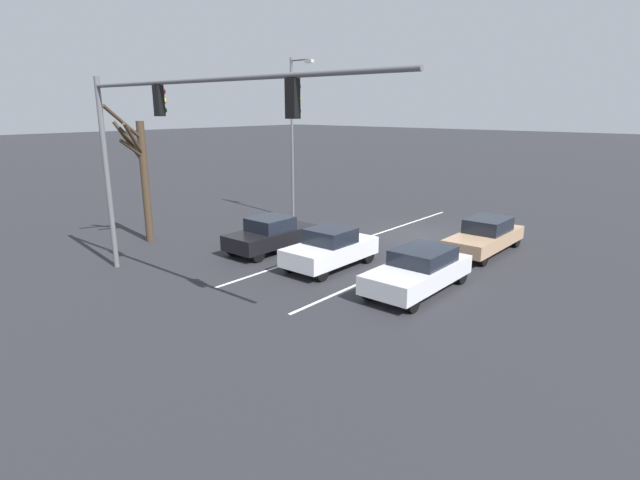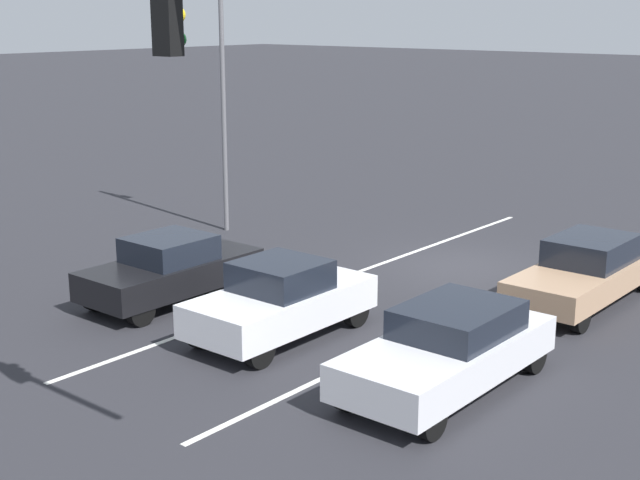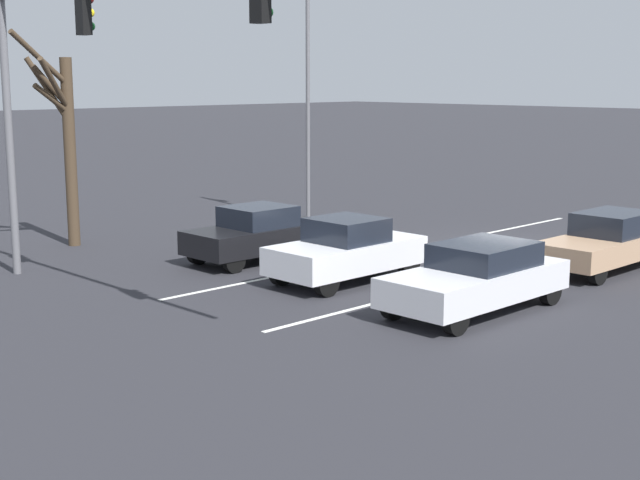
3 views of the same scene
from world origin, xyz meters
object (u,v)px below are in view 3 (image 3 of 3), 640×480
at_px(car_black_rightlane_front, 259,233).
at_px(traffic_signal_gantry, 89,54).
at_px(car_silver_leftlane_front, 477,277).
at_px(car_white_midlane_front, 346,250).
at_px(bare_tree_near, 65,135).
at_px(car_tan_leftlane_second, 609,241).
at_px(street_lamp_right_shoulder, 311,79).

xyz_separation_m(car_black_rightlane_front, traffic_signal_gantry, (-1.00, 5.55, 4.68)).
height_order(car_silver_leftlane_front, car_black_rightlane_front, car_black_rightlane_front).
height_order(car_white_midlane_front, bare_tree_near, bare_tree_near).
distance_m(car_black_rightlane_front, traffic_signal_gantry, 7.33).
xyz_separation_m(car_tan_leftlane_second, street_lamp_right_shoulder, (11.02, 0.28, 4.16)).
bearing_deg(street_lamp_right_shoulder, car_tan_leftlane_second, -178.55).
bearing_deg(street_lamp_right_shoulder, traffic_signal_gantry, 113.26).
bearing_deg(car_black_rightlane_front, car_white_midlane_front, 177.84).
xyz_separation_m(street_lamp_right_shoulder, bare_tree_near, (1.77, 8.26, -1.60)).
bearing_deg(car_white_midlane_front, car_tan_leftlane_second, -122.28).
bearing_deg(traffic_signal_gantry, car_black_rightlane_front, -79.80).
relative_size(car_black_rightlane_front, car_white_midlane_front, 1.03).
xyz_separation_m(car_black_rightlane_front, bare_tree_near, (5.55, 2.68, 2.55)).
relative_size(car_black_rightlane_front, street_lamp_right_shoulder, 0.48).
height_order(traffic_signal_gantry, street_lamp_right_shoulder, street_lamp_right_shoulder).
bearing_deg(car_black_rightlane_front, car_silver_leftlane_front, 178.54).
distance_m(traffic_signal_gantry, street_lamp_right_shoulder, 12.12).
xyz_separation_m(car_white_midlane_front, street_lamp_right_shoulder, (7.24, -5.71, 4.13)).
relative_size(car_white_midlane_front, traffic_signal_gantry, 0.31).
relative_size(car_tan_leftlane_second, street_lamp_right_shoulder, 0.55).
distance_m(car_silver_leftlane_front, traffic_signal_gantry, 9.57).
distance_m(car_silver_leftlane_front, street_lamp_right_shoulder, 13.25).
bearing_deg(traffic_signal_gantry, bare_tree_near, -23.60).
relative_size(car_silver_leftlane_front, street_lamp_right_shoulder, 0.52).
relative_size(car_silver_leftlane_front, traffic_signal_gantry, 0.34).
height_order(street_lamp_right_shoulder, bare_tree_near, street_lamp_right_shoulder).
bearing_deg(traffic_signal_gantry, car_tan_leftlane_second, -118.68).
bearing_deg(car_tan_leftlane_second, traffic_signal_gantry, 61.32).
relative_size(car_tan_leftlane_second, traffic_signal_gantry, 0.36).
bearing_deg(car_black_rightlane_front, street_lamp_right_shoulder, -55.85).
distance_m(car_black_rightlane_front, car_white_midlane_front, 3.46).
xyz_separation_m(car_white_midlane_front, bare_tree_near, (9.01, 2.55, 2.52)).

